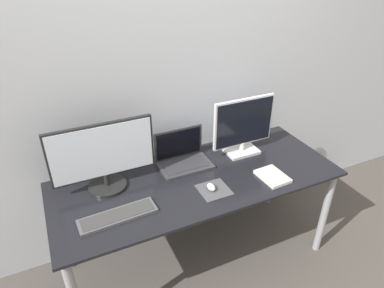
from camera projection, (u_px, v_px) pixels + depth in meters
name	position (u px, v px, depth m)	size (l,w,h in m)	color
wall_back	(170.00, 79.00, 2.28)	(7.00, 0.05, 2.50)	silver
desk	(198.00, 189.00, 2.25)	(1.85, 0.73, 0.73)	black
monitor_left	(103.00, 156.00, 2.01)	(0.62, 0.23, 0.43)	black
monitor_right	(243.00, 126.00, 2.37)	(0.46, 0.16, 0.41)	silver
laptop	(182.00, 156.00, 2.32)	(0.35, 0.23, 0.23)	#333338
keyboard	(118.00, 216.00, 1.88)	(0.44, 0.15, 0.02)	#4C4C51
mousepad	(214.00, 190.00, 2.09)	(0.18, 0.18, 0.00)	#47474C
mouse	(211.00, 187.00, 2.08)	(0.04, 0.07, 0.04)	silver
book	(273.00, 176.00, 2.20)	(0.16, 0.21, 0.02)	silver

